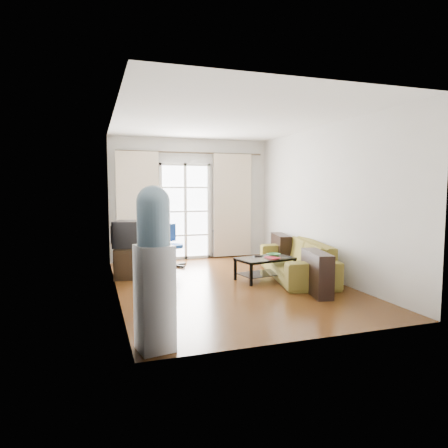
# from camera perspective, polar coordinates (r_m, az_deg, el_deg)

# --- Properties ---
(floor) EXTENTS (5.20, 5.20, 0.00)m
(floor) POSITION_cam_1_polar(r_m,az_deg,el_deg) (6.76, 0.62, -8.54)
(floor) COLOR #543114
(floor) RESTS_ON ground
(ceiling) EXTENTS (5.20, 5.20, 0.00)m
(ceiling) POSITION_cam_1_polar(r_m,az_deg,el_deg) (6.65, 0.65, 14.67)
(ceiling) COLOR white
(ceiling) RESTS_ON wall_back
(wall_back) EXTENTS (3.60, 0.02, 2.70)m
(wall_back) POSITION_cam_1_polar(r_m,az_deg,el_deg) (9.07, -4.72, 3.57)
(wall_back) COLOR silver
(wall_back) RESTS_ON floor
(wall_front) EXTENTS (3.60, 0.02, 2.70)m
(wall_front) POSITION_cam_1_polar(r_m,az_deg,el_deg) (4.20, 12.25, 1.60)
(wall_front) COLOR silver
(wall_front) RESTS_ON floor
(wall_left) EXTENTS (0.02, 5.20, 2.70)m
(wall_left) POSITION_cam_1_polar(r_m,az_deg,el_deg) (6.22, -15.26, 2.66)
(wall_left) COLOR silver
(wall_left) RESTS_ON floor
(wall_right) EXTENTS (0.02, 5.20, 2.70)m
(wall_right) POSITION_cam_1_polar(r_m,az_deg,el_deg) (7.35, 14.04, 3.05)
(wall_right) COLOR silver
(wall_right) RESTS_ON floor
(french_door) EXTENTS (1.16, 0.06, 2.15)m
(french_door) POSITION_cam_1_polar(r_m,az_deg,el_deg) (8.99, -5.55, 1.79)
(french_door) COLOR white
(french_door) RESTS_ON wall_back
(curtain_rod) EXTENTS (3.30, 0.04, 0.04)m
(curtain_rod) POSITION_cam_1_polar(r_m,az_deg,el_deg) (9.00, -4.62, 10.12)
(curtain_rod) COLOR #4C3F2D
(curtain_rod) RESTS_ON wall_back
(curtain_left) EXTENTS (0.90, 0.07, 2.35)m
(curtain_left) POSITION_cam_1_polar(r_m,az_deg,el_deg) (8.75, -12.20, 2.43)
(curtain_left) COLOR beige
(curtain_left) RESTS_ON curtain_rod
(curtain_right) EXTENTS (0.90, 0.07, 2.35)m
(curtain_right) POSITION_cam_1_polar(r_m,az_deg,el_deg) (9.23, 1.21, 2.68)
(curtain_right) COLOR beige
(curtain_right) RESTS_ON curtain_rod
(radiator) EXTENTS (0.64, 0.12, 0.64)m
(radiator) POSITION_cam_1_polar(r_m,az_deg,el_deg) (9.28, 0.28, -2.70)
(radiator) COLOR gray
(radiator) RESTS_ON floor
(sofa) EXTENTS (2.60, 1.82, 0.65)m
(sofa) POSITION_cam_1_polar(r_m,az_deg,el_deg) (7.30, 10.24, -4.98)
(sofa) COLOR brown
(sofa) RESTS_ON floor
(coffee_table) EXTENTS (1.06, 0.74, 0.40)m
(coffee_table) POSITION_cam_1_polar(r_m,az_deg,el_deg) (7.02, 5.88, -5.93)
(coffee_table) COLOR silver
(coffee_table) RESTS_ON floor
(bowl) EXTENTS (0.36, 0.36, 0.05)m
(bowl) POSITION_cam_1_polar(r_m,az_deg,el_deg) (7.10, 7.10, -4.43)
(bowl) COLOR #32894F
(bowl) RESTS_ON coffee_table
(book) EXTENTS (0.25, 0.30, 0.02)m
(book) POSITION_cam_1_polar(r_m,az_deg,el_deg) (6.86, 6.28, -4.90)
(book) COLOR #B32916
(book) RESTS_ON coffee_table
(remote) EXTENTS (0.16, 0.06, 0.02)m
(remote) POSITION_cam_1_polar(r_m,az_deg,el_deg) (7.09, 4.92, -4.58)
(remote) COLOR black
(remote) RESTS_ON coffee_table
(tv_stand) EXTENTS (0.58, 0.78, 0.53)m
(tv_stand) POSITION_cam_1_polar(r_m,az_deg,el_deg) (7.46, -13.45, -5.31)
(tv_stand) COLOR black
(tv_stand) RESTS_ON floor
(crt_tv) EXTENTS (0.64, 0.65, 0.48)m
(crt_tv) POSITION_cam_1_polar(r_m,az_deg,el_deg) (7.46, -13.58, -1.39)
(crt_tv) COLOR black
(crt_tv) RESTS_ON tv_stand
(task_chair) EXTENTS (0.74, 0.74, 0.86)m
(task_chair) POSITION_cam_1_polar(r_m,az_deg,el_deg) (8.23, -7.41, -4.30)
(task_chair) COLOR black
(task_chair) RESTS_ON floor
(water_cooler) EXTENTS (0.39, 0.39, 1.63)m
(water_cooler) POSITION_cam_1_polar(r_m,az_deg,el_deg) (3.97, -9.95, -5.80)
(water_cooler) COLOR silver
(water_cooler) RESTS_ON floor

